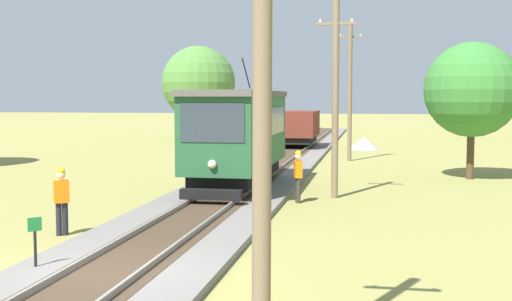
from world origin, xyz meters
name	(u,v)px	position (x,y,z in m)	size (l,w,h in m)	color
ground_plane	(105,283)	(0.00, 0.00, 0.00)	(260.00, 260.00, 0.00)	olive
track_ballast	(105,279)	(0.00, 0.00, 0.09)	(4.20, 120.00, 0.18)	slate
sleeper_bed	(105,274)	(0.00, 0.00, 0.18)	(2.04, 120.00, 0.01)	#423323
rail_left	(70,269)	(-0.72, 0.00, 0.25)	(0.07, 120.00, 0.14)	gray
rail_right	(140,273)	(0.72, 0.00, 0.25)	(0.07, 120.00, 0.14)	gray
red_tram	(238,134)	(0.00, 12.54, 2.19)	(2.60, 8.54, 4.79)	#235633
freight_car	(299,127)	(0.00, 32.82, 1.56)	(2.40, 5.20, 2.31)	maroon
utility_pole_foreground	(262,85)	(3.70, -3.67, 3.73)	(1.40, 0.43, 7.26)	#7A664C
utility_pole_near_tram	(335,97)	(3.70, 11.61, 3.59)	(1.40, 0.29, 6.98)	#7A664C
utility_pole_mid	(350,89)	(3.70, 25.21, 4.02)	(1.40, 0.62, 7.85)	#7A664C
trackside_signal_marker	(35,243)	(-1.61, 0.31, 0.67)	(0.21, 0.21, 1.18)	black
gravel_pile	(364,143)	(4.36, 33.59, 0.44)	(2.21, 2.21, 0.89)	#9E998E
track_worker	(62,198)	(-2.87, 3.95, 0.98)	(0.45, 0.41, 1.78)	black
second_worker	(298,174)	(2.55, 10.28, 0.98)	(0.34, 0.43, 1.78)	#38332D
tree_left_near	(199,83)	(-8.91, 39.61, 4.73)	(5.91, 5.91, 7.69)	#4C3823
tree_right_near	(472,90)	(9.22, 18.06, 3.89)	(4.13, 4.13, 5.97)	#4C3823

